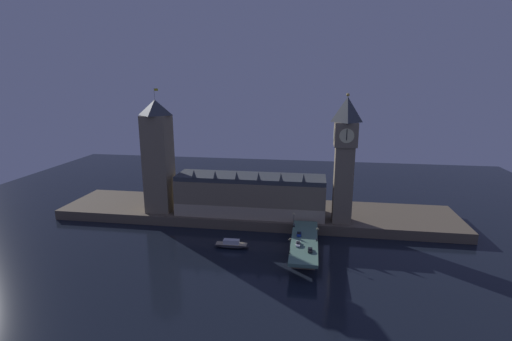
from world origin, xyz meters
TOP-DOWN VIEW (x-y plane):
  - ground_plane at (0.00, 0.00)m, footprint 400.00×400.00m
  - embankment at (0.00, 39.00)m, footprint 220.00×42.00m
  - parliament_hall at (-1.20, 30.62)m, footprint 79.60×20.59m
  - clock_tower at (46.94, 26.14)m, footprint 11.44×11.55m
  - victoria_tower at (-51.44, 28.23)m, footprint 13.73×13.73m
  - bridge at (28.96, -5.00)m, footprint 11.68×46.00m
  - car_northbound_lead at (26.39, -0.39)m, footprint 2.09×4.43m
  - car_northbound_trail at (26.39, -10.82)m, footprint 2.01×4.79m
  - car_southbound_lead at (31.53, -16.07)m, footprint 1.86×4.02m
  - pedestrian_mid_walk at (34.10, -5.86)m, footprint 0.38×0.38m
  - pedestrian_far_rail at (23.82, 9.33)m, footprint 0.38×0.38m
  - street_lamp_near at (23.42, -19.72)m, footprint 1.34×0.60m
  - street_lamp_mid at (34.50, -5.00)m, footprint 1.34×0.60m
  - street_lamp_far at (23.42, 9.72)m, footprint 1.34×0.60m
  - boat_upstream at (-4.65, -2.54)m, footprint 16.50×4.80m

SIDE VIEW (x-z plane):
  - ground_plane at x=0.00m, z-range 0.00..0.00m
  - boat_upstream at x=-4.65m, z-range -0.55..3.50m
  - embankment at x=0.00m, z-range 0.00..5.19m
  - bridge at x=28.96m, z-range 1.38..8.65m
  - car_northbound_trail at x=26.39m, z-range 7.22..8.56m
  - car_southbound_lead at x=31.53m, z-range 7.22..8.59m
  - car_northbound_lead at x=26.39m, z-range 7.22..8.61m
  - pedestrian_mid_walk at x=34.10m, z-range 7.30..8.87m
  - pedestrian_far_rail at x=23.82m, z-range 7.31..9.00m
  - street_lamp_mid at x=34.50m, z-range 8.03..14.13m
  - street_lamp_near at x=23.42m, z-range 8.13..15.04m
  - street_lamp_far at x=23.42m, z-range 8.14..15.18m
  - parliament_hall at x=-1.20m, z-range 3.05..28.51m
  - victoria_tower at x=-51.44m, z-range 2.33..69.29m
  - clock_tower at x=46.94m, z-range 7.04..71.85m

